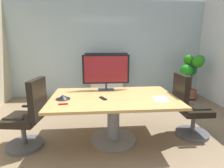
{
  "coord_description": "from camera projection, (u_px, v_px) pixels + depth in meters",
  "views": [
    {
      "loc": [
        -0.36,
        -2.66,
        1.62
      ],
      "look_at": [
        -0.09,
        0.45,
        0.91
      ],
      "focal_mm": 29.99,
      "sensor_mm": 36.0,
      "label": 1
    }
  ],
  "objects": [
    {
      "name": "ground_plane",
      "position": [
        120.0,
        146.0,
        2.97
      ],
      "size": [
        6.9,
        6.9,
        0.0
      ],
      "primitive_type": "plane",
      "color": "#7A664C"
    },
    {
      "name": "wall_back_glass_partition",
      "position": [
        108.0,
        50.0,
        5.53
      ],
      "size": [
        5.74,
        0.1,
        2.76
      ],
      "primitive_type": "cube",
      "color": "#9EB2B7",
      "rests_on": "ground"
    },
    {
      "name": "conference_table",
      "position": [
        113.0,
        107.0,
        3.03
      ],
      "size": [
        1.98,
        1.25,
        0.76
      ],
      "color": "#B2894C",
      "rests_on": "ground"
    },
    {
      "name": "office_chair_left",
      "position": [
        28.0,
        120.0,
        2.84
      ],
      "size": [
        0.62,
        0.6,
        1.09
      ],
      "rotation": [
        0.0,
        0.0,
        -1.71
      ],
      "color": "#4C4C51",
      "rests_on": "ground"
    },
    {
      "name": "office_chair_right",
      "position": [
        189.0,
        111.0,
        3.2
      ],
      "size": [
        0.6,
        0.57,
        1.09
      ],
      "rotation": [
        0.0,
        0.0,
        1.56
      ],
      "color": "#4C4C51",
      "rests_on": "ground"
    },
    {
      "name": "tv_monitor",
      "position": [
        106.0,
        70.0,
        3.35
      ],
      "size": [
        0.84,
        0.18,
        0.64
      ],
      "color": "#333338",
      "rests_on": "conference_table"
    },
    {
      "name": "wall_display_unit",
      "position": [
        106.0,
        83.0,
        5.39
      ],
      "size": [
        1.2,
        0.36,
        1.31
      ],
      "color": "#B7BABC",
      "rests_on": "ground"
    },
    {
      "name": "potted_plant",
      "position": [
        192.0,
        72.0,
        5.13
      ],
      "size": [
        0.7,
        0.66,
        1.27
      ],
      "color": "brown",
      "rests_on": "ground"
    },
    {
      "name": "conference_phone",
      "position": [
        63.0,
        97.0,
        2.85
      ],
      "size": [
        0.22,
        0.22,
        0.07
      ],
      "color": "black",
      "rests_on": "conference_table"
    },
    {
      "name": "remote_control",
      "position": [
        103.0,
        98.0,
        2.87
      ],
      "size": [
        0.12,
        0.18,
        0.02
      ],
      "primitive_type": "cube",
      "rotation": [
        0.0,
        0.0,
        0.43
      ],
      "color": "black",
      "rests_on": "conference_table"
    },
    {
      "name": "whiteboard_marker",
      "position": [
        63.0,
        104.0,
        2.6
      ],
      "size": [
        0.13,
        0.03,
        0.02
      ],
      "primitive_type": "cube",
      "rotation": [
        0.0,
        0.0,
        0.08
      ],
      "color": "red",
      "rests_on": "conference_table"
    },
    {
      "name": "paper_notepad",
      "position": [
        160.0,
        99.0,
        2.84
      ],
      "size": [
        0.25,
        0.33,
        0.01
      ],
      "primitive_type": "cube",
      "rotation": [
        0.0,
        0.0,
        -0.16
      ],
      "color": "white",
      "rests_on": "conference_table"
    }
  ]
}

